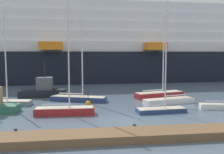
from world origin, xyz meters
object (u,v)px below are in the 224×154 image
Objects in this scene: sailboat_3 at (169,99)px; cruise_ship at (99,48)px; sailboat_1 at (65,109)px; sailboat_2 at (79,97)px; fishing_boat_1 at (43,90)px; sailboat_4 at (221,106)px; channel_buoy_0 at (88,103)px; sailboat_6 at (159,93)px; sailboat_0 at (3,101)px; sailboat_5 at (161,109)px.

cruise_ship is at bearing -91.14° from sailboat_3.
sailboat_2 is at bearing 80.43° from sailboat_1.
sailboat_2 is at bearing -36.91° from fishing_boat_1.
sailboat_4 is 1.08× the size of fishing_boat_1.
channel_buoy_0 is at bearing 59.08° from sailboat_1.
sailboat_6 reaches higher than sailboat_1.
sailboat_3 is at bearing 2.88° from sailboat_0.
sailboat_5 is (9.85, -0.35, -0.21)m from sailboat_1.
channel_buoy_0 is 29.55m from cruise_ship.
sailboat_1 is 14.92m from sailboat_6.
sailboat_2 is at bearing 171.38° from sailboat_6.
sailboat_2 reaches higher than sailboat_1.
sailboat_3 is 7.49× the size of channel_buoy_0.
fishing_boat_1 is at bearing 109.59° from sailboat_1.
cruise_ship is (9.77, 21.46, 6.43)m from fishing_boat_1.
cruise_ship is at bearing 99.08° from sailboat_2.
sailboat_1 is (7.45, -5.57, 0.04)m from sailboat_0.
sailboat_4 is 0.06× the size of cruise_ship.
cruise_ship is at bearing 92.42° from sailboat_5.
sailboat_2 is 3.27m from channel_buoy_0.
sailboat_1 is at bearing -70.28° from fishing_boat_1.
sailboat_1 is at bearing -122.59° from channel_buoy_0.
sailboat_1 is at bearing -165.32° from sailboat_4.
cruise_ship reaches higher than sailboat_4.
sailboat_1 is 9.86m from sailboat_5.
sailboat_6 is at bearing -76.47° from cruise_ship.
fishing_boat_1 is 0.05× the size of cruise_ship.
sailboat_0 is at bearing -124.75° from fishing_boat_1.
sailboat_0 is at bearing 170.34° from channel_buoy_0.
sailboat_4 is (16.82, 0.10, -0.17)m from sailboat_1.
sailboat_5 reaches higher than fishing_boat_1.
cruise_ship is at bearing 122.48° from sailboat_4.
sailboat_0 is 0.95× the size of sailboat_2.
fishing_boat_1 is at bearing 166.43° from sailboat_4.
sailboat_3 is 29.80m from cruise_ship.
sailboat_0 is 19.79m from sailboat_3.
sailboat_4 is 0.92× the size of sailboat_5.
sailboat_3 is at bearing 4.50° from sailboat_2.
sailboat_2 is 6.64× the size of channel_buoy_0.
cruise_ship reaches higher than sailboat_3.
sailboat_4 is 34.63m from cruise_ship.
sailboat_3 reaches higher than fishing_boat_1.
sailboat_1 is 6.58× the size of channel_buoy_0.
sailboat_4 is at bearing -3.96° from sailboat_2.
channel_buoy_0 is at bearing 179.58° from sailboat_4.
sailboat_6 is (0.24, 4.20, -0.03)m from sailboat_3.
sailboat_5 is at bearing -162.00° from sailboat_4.
sailboat_0 is at bearing 144.89° from sailboat_1.
sailboat_1 is at bearing -101.92° from cruise_ship.
channel_buoy_0 is (6.00, -6.99, -0.62)m from fishing_boat_1.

